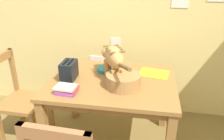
{
  "coord_description": "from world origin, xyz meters",
  "views": [
    {
      "loc": [
        0.39,
        -0.73,
        1.69
      ],
      "look_at": [
        0.08,
        1.14,
        0.85
      ],
      "focal_mm": 36.41,
      "sensor_mm": 36.0,
      "label": 1
    }
  ],
  "objects_px": {
    "toaster": "(69,70)",
    "coffee_mug": "(108,64)",
    "wicker_basket": "(123,80)",
    "magazine": "(154,73)",
    "book_stack": "(66,89)",
    "saucer_bowl": "(108,69)",
    "wooden_chair_far": "(20,100)",
    "cat": "(113,57)",
    "dining_table": "(112,89)"
  },
  "relations": [
    {
      "from": "saucer_bowl",
      "to": "toaster",
      "type": "height_order",
      "value": "toaster"
    },
    {
      "from": "toaster",
      "to": "coffee_mug",
      "type": "bearing_deg",
      "value": 37.22
    },
    {
      "from": "saucer_bowl",
      "to": "wooden_chair_far",
      "type": "height_order",
      "value": "wooden_chair_far"
    },
    {
      "from": "dining_table",
      "to": "magazine",
      "type": "bearing_deg",
      "value": 27.93
    },
    {
      "from": "wicker_basket",
      "to": "toaster",
      "type": "bearing_deg",
      "value": 171.67
    },
    {
      "from": "magazine",
      "to": "wicker_basket",
      "type": "bearing_deg",
      "value": -118.71
    },
    {
      "from": "coffee_mug",
      "to": "wooden_chair_far",
      "type": "relative_size",
      "value": 0.13
    },
    {
      "from": "dining_table",
      "to": "book_stack",
      "type": "bearing_deg",
      "value": -137.95
    },
    {
      "from": "wicker_basket",
      "to": "book_stack",
      "type": "bearing_deg",
      "value": -157.87
    },
    {
      "from": "wicker_basket",
      "to": "saucer_bowl",
      "type": "bearing_deg",
      "value": 120.94
    },
    {
      "from": "cat",
      "to": "saucer_bowl",
      "type": "xyz_separation_m",
      "value": [
        -0.08,
        0.17,
        -0.2
      ]
    },
    {
      "from": "book_stack",
      "to": "wicker_basket",
      "type": "relative_size",
      "value": 0.63
    },
    {
      "from": "magazine",
      "to": "wicker_basket",
      "type": "relative_size",
      "value": 0.94
    },
    {
      "from": "coffee_mug",
      "to": "wicker_basket",
      "type": "bearing_deg",
      "value": -59.55
    },
    {
      "from": "saucer_bowl",
      "to": "book_stack",
      "type": "bearing_deg",
      "value": -116.97
    },
    {
      "from": "saucer_bowl",
      "to": "coffee_mug",
      "type": "distance_m",
      "value": 0.06
    },
    {
      "from": "magazine",
      "to": "toaster",
      "type": "relative_size",
      "value": 1.42
    },
    {
      "from": "cat",
      "to": "book_stack",
      "type": "xyz_separation_m",
      "value": [
        -0.34,
        -0.33,
        -0.18
      ]
    },
    {
      "from": "dining_table",
      "to": "coffee_mug",
      "type": "bearing_deg",
      "value": 109.16
    },
    {
      "from": "wicker_basket",
      "to": "wooden_chair_far",
      "type": "relative_size",
      "value": 0.32
    },
    {
      "from": "book_stack",
      "to": "wicker_basket",
      "type": "bearing_deg",
      "value": 22.13
    },
    {
      "from": "cat",
      "to": "coffee_mug",
      "type": "height_order",
      "value": "cat"
    },
    {
      "from": "cat",
      "to": "dining_table",
      "type": "bearing_deg",
      "value": -126.19
    },
    {
      "from": "toaster",
      "to": "wooden_chair_far",
      "type": "relative_size",
      "value": 0.21
    },
    {
      "from": "dining_table",
      "to": "toaster",
      "type": "distance_m",
      "value": 0.44
    },
    {
      "from": "cat",
      "to": "magazine",
      "type": "distance_m",
      "value": 0.47
    },
    {
      "from": "toaster",
      "to": "wicker_basket",
      "type": "bearing_deg",
      "value": -8.33
    },
    {
      "from": "cat",
      "to": "magazine",
      "type": "relative_size",
      "value": 2.24
    },
    {
      "from": "toaster",
      "to": "wooden_chair_far",
      "type": "bearing_deg",
      "value": 179.32
    },
    {
      "from": "saucer_bowl",
      "to": "wicker_basket",
      "type": "distance_m",
      "value": 0.38
    },
    {
      "from": "cat",
      "to": "wooden_chair_far",
      "type": "relative_size",
      "value": 0.68
    },
    {
      "from": "magazine",
      "to": "saucer_bowl",
      "type": "bearing_deg",
      "value": -169.05
    },
    {
      "from": "book_stack",
      "to": "wooden_chair_far",
      "type": "bearing_deg",
      "value": 157.15
    },
    {
      "from": "saucer_bowl",
      "to": "magazine",
      "type": "distance_m",
      "value": 0.46
    },
    {
      "from": "dining_table",
      "to": "wicker_basket",
      "type": "relative_size",
      "value": 3.84
    },
    {
      "from": "book_stack",
      "to": "wooden_chair_far",
      "type": "distance_m",
      "value": 0.76
    },
    {
      "from": "cat",
      "to": "wicker_basket",
      "type": "distance_m",
      "value": 0.24
    },
    {
      "from": "saucer_bowl",
      "to": "wooden_chair_far",
      "type": "distance_m",
      "value": 0.97
    },
    {
      "from": "wooden_chair_far",
      "to": "toaster",
      "type": "bearing_deg",
      "value": 91.28
    },
    {
      "from": "wicker_basket",
      "to": "toaster",
      "type": "height_order",
      "value": "toaster"
    },
    {
      "from": "cat",
      "to": "wooden_chair_far",
      "type": "distance_m",
      "value": 1.09
    },
    {
      "from": "dining_table",
      "to": "book_stack",
      "type": "xyz_separation_m",
      "value": [
        -0.33,
        -0.3,
        0.12
      ]
    },
    {
      "from": "magazine",
      "to": "book_stack",
      "type": "distance_m",
      "value": 0.88
    },
    {
      "from": "wicker_basket",
      "to": "wooden_chair_far",
      "type": "height_order",
      "value": "wooden_chair_far"
    },
    {
      "from": "magazine",
      "to": "wooden_chair_far",
      "type": "relative_size",
      "value": 0.3
    },
    {
      "from": "cat",
      "to": "book_stack",
      "type": "relative_size",
      "value": 3.33
    },
    {
      "from": "magazine",
      "to": "toaster",
      "type": "height_order",
      "value": "toaster"
    },
    {
      "from": "coffee_mug",
      "to": "wicker_basket",
      "type": "relative_size",
      "value": 0.39
    },
    {
      "from": "dining_table",
      "to": "wicker_basket",
      "type": "distance_m",
      "value": 0.23
    },
    {
      "from": "coffee_mug",
      "to": "magazine",
      "type": "bearing_deg",
      "value": -0.15
    }
  ]
}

